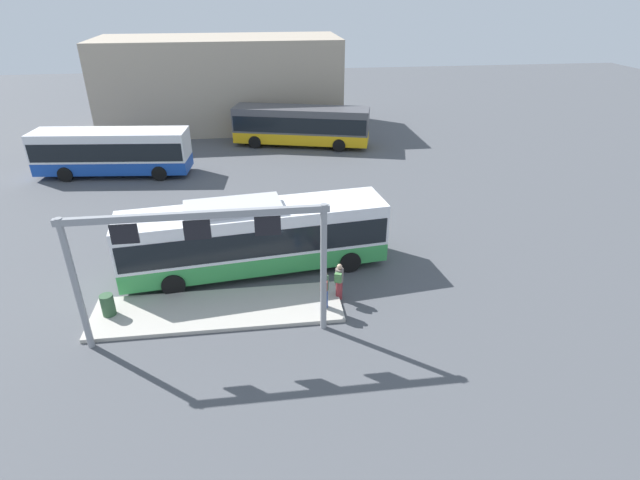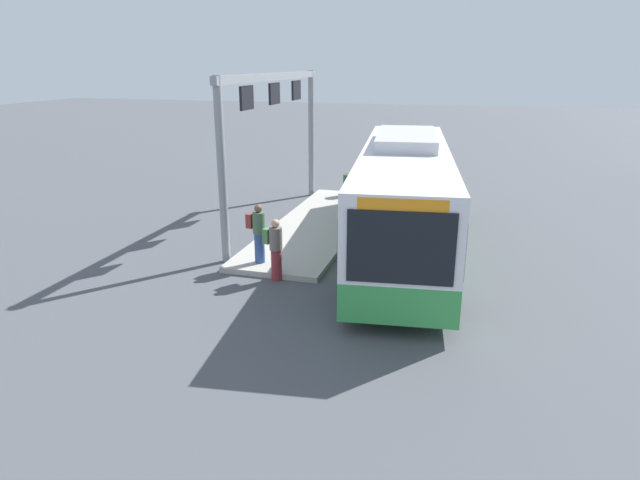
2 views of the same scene
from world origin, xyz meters
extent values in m
plane|color=#4C4F54|center=(0.00, 0.00, 0.00)|extent=(120.00, 120.00, 0.00)
cube|color=#B2ADA3|center=(-1.64, -3.14, 0.08)|extent=(10.00, 2.80, 0.16)
cube|color=green|center=(0.00, 0.00, 0.77)|extent=(12.06, 3.88, 0.85)
cube|color=white|center=(0.00, 0.00, 2.15)|extent=(12.06, 3.88, 1.90)
cube|color=black|center=(0.00, 0.00, 1.95)|extent=(11.83, 3.89, 1.20)
cube|color=black|center=(5.90, 0.70, 2.05)|extent=(0.29, 2.11, 1.50)
cube|color=#B7B7BC|center=(-0.88, -0.10, 3.28)|extent=(4.33, 2.23, 0.36)
cube|color=orange|center=(5.84, 0.69, 2.90)|extent=(0.33, 1.75, 0.28)
cylinder|color=black|center=(3.96, 1.68, 0.50)|extent=(1.03, 0.42, 1.00)
cylinder|color=black|center=(4.24, -0.70, 0.50)|extent=(1.03, 0.42, 1.00)
cylinder|color=black|center=(-3.84, 0.75, 0.50)|extent=(1.03, 0.42, 1.00)
cylinder|color=black|center=(-3.56, -1.63, 0.50)|extent=(1.03, 0.42, 1.00)
cube|color=#EAAD14|center=(4.01, 19.49, 0.77)|extent=(11.08, 5.27, 0.85)
cube|color=#4C4C51|center=(4.01, 19.49, 2.15)|extent=(11.08, 5.27, 1.90)
cube|color=black|center=(4.01, 19.49, 1.95)|extent=(10.88, 5.25, 1.20)
cylinder|color=black|center=(0.21, 19.29, 0.50)|extent=(1.04, 0.55, 1.00)
cylinder|color=black|center=(0.85, 21.60, 0.50)|extent=(1.04, 0.55, 1.00)
cylinder|color=black|center=(6.77, 17.49, 0.50)|extent=(1.04, 0.55, 1.00)
cylinder|color=black|center=(7.41, 19.80, 0.50)|extent=(1.04, 0.55, 1.00)
cube|color=#1947AD|center=(-9.46, 14.24, 0.77)|extent=(10.45, 3.53, 0.85)
cube|color=silver|center=(-9.46, 14.24, 2.15)|extent=(10.45, 3.53, 1.90)
cube|color=black|center=(-9.46, 14.24, 1.95)|extent=(10.25, 3.54, 1.20)
cylinder|color=black|center=(-6.03, 15.10, 0.50)|extent=(1.03, 0.40, 1.00)
cylinder|color=black|center=(-6.28, 12.71, 0.50)|extent=(1.03, 0.40, 1.00)
cylinder|color=black|center=(-12.25, 15.73, 0.50)|extent=(1.03, 0.40, 1.00)
cylinder|color=black|center=(-12.49, 13.34, 0.50)|extent=(1.03, 0.40, 1.00)
cylinder|color=maroon|center=(3.38, -2.85, 0.42)|extent=(0.36, 0.36, 0.85)
cylinder|color=slate|center=(3.38, -2.85, 1.15)|extent=(0.44, 0.44, 0.60)
sphere|color=tan|center=(3.38, -2.85, 1.56)|extent=(0.22, 0.22, 0.22)
cube|color=#4C8447|center=(3.28, -3.09, 1.18)|extent=(0.33, 0.27, 0.40)
cylinder|color=#334C8C|center=(2.65, -3.61, 0.58)|extent=(0.34, 0.34, 0.85)
cylinder|color=#476B4C|center=(2.65, -3.61, 1.31)|extent=(0.42, 0.42, 0.60)
sphere|color=brown|center=(2.65, -3.61, 1.72)|extent=(0.22, 0.22, 0.22)
cube|color=maroon|center=(2.59, -3.86, 1.34)|extent=(0.32, 0.25, 0.40)
cylinder|color=gray|center=(-6.17, -4.74, 2.60)|extent=(0.24, 0.24, 5.20)
cylinder|color=gray|center=(2.45, -4.74, 2.60)|extent=(0.24, 0.24, 5.20)
cube|color=gray|center=(-1.86, -4.74, 5.05)|extent=(9.02, 0.20, 0.24)
cube|color=black|center=(-4.23, -4.74, 4.50)|extent=(0.90, 0.08, 0.70)
cube|color=black|center=(-1.86, -4.74, 4.50)|extent=(0.90, 0.08, 0.70)
cube|color=black|center=(0.51, -4.74, 4.50)|extent=(0.90, 0.08, 0.70)
cube|color=tan|center=(-2.43, 26.55, 3.88)|extent=(20.87, 8.00, 7.75)
cylinder|color=#2D5133|center=(-5.90, -3.00, 0.61)|extent=(0.52, 0.52, 0.90)
camera|label=1|loc=(0.28, -20.17, 11.91)|focal=27.92mm
camera|label=2|loc=(16.09, 1.94, 5.53)|focal=30.75mm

